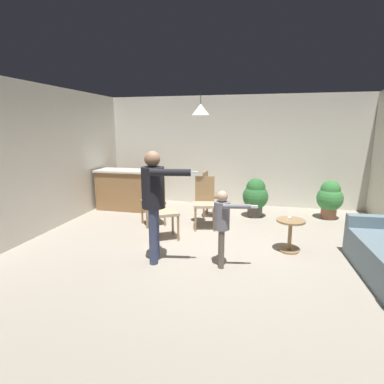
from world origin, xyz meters
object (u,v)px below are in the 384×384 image
Objects in this scene: dining_chair_by_counter at (154,199)px; potted_plant_corner at (330,198)px; dining_chair_centre_back at (205,200)px; side_table_by_couch at (290,232)px; person_adult at (154,195)px; person_child at (223,220)px; dining_chair_near_wall at (210,192)px; potted_plant_by_wall at (255,196)px; spare_remote_on_table at (290,218)px; kitchen_counter at (124,189)px; dining_chair_spare at (161,209)px.

potted_plant_corner is at bearing -16.14° from dining_chair_by_counter.
dining_chair_centre_back is (0.99, 0.14, 0.00)m from dining_chair_by_counter.
person_adult is (-1.94, -0.84, 0.68)m from side_table_by_couch.
person_child reaches higher than side_table_by_couch.
person_child is at bearing 14.98° from dining_chair_near_wall.
side_table_by_couch is 0.48× the size of person_child.
potted_plant_by_wall is at bearing -172.18° from potted_plant_corner.
potted_plant_corner is at bearing 64.69° from spare_remote_on_table.
kitchen_counter reaches higher than potted_plant_corner.
dining_chair_by_counter is at bearing 163.60° from side_table_by_couch.
dining_chair_by_counter is at bearing -43.51° from kitchen_counter.
person_child is (-0.97, -0.79, 0.35)m from side_table_by_couch.
dining_chair_near_wall is at bearing -167.85° from potted_plant_by_wall.
kitchen_counter is 2.35m from dining_chair_spare.
dining_chair_spare is at bearing -18.60° from dining_chair_near_wall.
person_adult is at bearing -7.04° from dining_chair_near_wall.
side_table_by_couch is 2.65m from dining_chair_by_counter.
person_child is 1.78m from dining_chair_centre_back.
kitchen_counter is at bearing -179.20° from potted_plant_by_wall.
person_adult is 1.62× the size of dining_chair_by_counter.
potted_plant_by_wall is (0.37, 2.67, -0.21)m from person_child.
person_adult reaches higher than kitchen_counter.
dining_chair_centre_back reaches higher than kitchen_counter.
potted_plant_corner is at bearing -166.45° from dining_chair_centre_back.
potted_plant_by_wall is at bearing 107.42° from spare_remote_on_table.
person_adult is 1.62× the size of dining_chair_spare.
dining_chair_spare is (-1.18, 0.85, -0.13)m from person_child.
dining_chair_near_wall is 1.00× the size of dining_chair_spare.
potted_plant_corner is (2.89, 2.94, -0.54)m from person_adult.
dining_chair_centre_back is at bearing 150.41° from spare_remote_on_table.
dining_chair_centre_back reaches higher than side_table_by_couch.
spare_remote_on_table is at bearing 127.05° from side_table_by_couch.
potted_plant_by_wall is at bearing 107.74° from side_table_by_couch.
person_adult is at bearing -18.52° from dining_chair_spare.
potted_plant_corner is (2.52, 0.42, -0.09)m from dining_chair_near_wall.
side_table_by_couch is 0.52× the size of dining_chair_centre_back.
dining_chair_centre_back is at bearing 3.21° from dining_chair_near_wall.
dining_chair_spare is (-0.59, -1.61, 0.00)m from dining_chair_near_wall.
dining_chair_near_wall is 1.72m from dining_chair_spare.
person_adult is 1.84m from dining_chair_centre_back.
kitchen_counter is at bearing -171.23° from dining_chair_spare.
dining_chair_by_counter is 1.20× the size of potted_plant_corner.
person_child is 8.41× the size of spare_remote_on_table.
potted_plant_corner reaches higher than spare_remote_on_table.
dining_chair_near_wall is at bearing -176.76° from person_child.
dining_chair_centre_back is 1.20× the size of potted_plant_corner.
person_adult is 1.62× the size of dining_chair_centre_back.
dining_chair_by_counter is 3.74m from potted_plant_corner.
dining_chair_centre_back is at bearing -154.27° from potted_plant_corner.
person_adult is 4.16m from potted_plant_corner.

